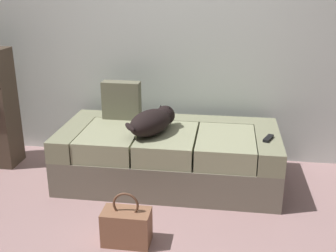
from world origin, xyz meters
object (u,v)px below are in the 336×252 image
dog_dark (153,121)px  couch (169,156)px  throw_pillow (122,100)px  handbag (127,226)px  tv_remote (268,138)px

dog_dark → couch: bearing=39.9°
dog_dark → throw_pillow: size_ratio=1.67×
couch → dog_dark: size_ratio=3.25×
throw_pillow → handbag: (0.31, -1.18, -0.52)m
dog_dark → throw_pillow: throw_pillow is taller
throw_pillow → dog_dark: bearing=-44.1°
couch → dog_dark: 0.38m
couch → dog_dark: (-0.12, -0.10, 0.34)m
dog_dark → tv_remote: 0.93m
dog_dark → throw_pillow: bearing=135.9°
tv_remote → handbag: size_ratio=0.40×
couch → throw_pillow: (-0.46, 0.24, 0.41)m
tv_remote → dog_dark: bearing=-158.8°
handbag → dog_dark: bearing=87.7°
tv_remote → throw_pillow: 1.33m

